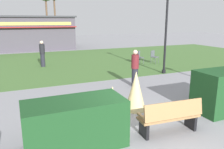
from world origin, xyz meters
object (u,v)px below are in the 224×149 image
cafe_chair_west (154,56)px  lamppost_mid (166,24)px  cafe_chair_north (139,56)px  person_strolling (42,54)px  park_bench (170,117)px  food_kiosk (30,33)px  parked_car_west_slot (0,38)px  person_standing (135,68)px

cafe_chair_west → lamppost_mid: bearing=-113.2°
cafe_chair_north → person_strolling: person_strolling is taller
park_bench → person_strolling: person_strolling is taller
lamppost_mid → person_strolling: lamppost_mid is taller
food_kiosk → parked_car_west_slot: bearing=111.1°
food_kiosk → cafe_chair_west: (7.35, -12.01, -1.18)m
cafe_chair_west → food_kiosk: bearing=121.5°
park_bench → cafe_chair_west: bearing=58.6°
parked_car_west_slot → lamppost_mid: bearing=-68.1°
parked_car_west_slot → cafe_chair_north: bearing=-64.8°
cafe_chair_west → cafe_chair_north: same height
person_strolling → parked_car_west_slot: (-3.30, 18.65, -0.22)m
lamppost_mid → person_standing: (-2.84, -1.67, -1.91)m
person_strolling → person_standing: same height
lamppost_mid → cafe_chair_north: 3.81m
food_kiosk → person_strolling: size_ratio=5.21×
food_kiosk → lamppost_mid: bearing=-67.6°
person_standing → cafe_chair_north: bearing=-120.1°
cafe_chair_west → cafe_chair_north: 1.12m
cafe_chair_west → person_standing: bearing=-131.9°
person_strolling → lamppost_mid: bearing=-165.8°
food_kiosk → person_strolling: (0.01, -10.14, -0.85)m
person_standing → park_bench: bearing=74.9°
park_bench → person_standing: (1.31, 4.26, 0.38)m
park_bench → food_kiosk: (-1.98, 20.79, 1.23)m
park_bench → person_strolling: 10.84m
cafe_chair_north → cafe_chair_west: bearing=-11.0°
lamppost_mid → person_standing: size_ratio=2.62×
park_bench → cafe_chair_west: (5.37, 8.78, 0.05)m
lamppost_mid → person_standing: lamppost_mid is taller
lamppost_mid → parked_car_west_slot: bearing=111.9°
cafe_chair_north → person_strolling: (-6.24, 1.66, 0.33)m
cafe_chair_west → person_standing: 6.09m
cafe_chair_west → person_strolling: bearing=165.7°
park_bench → cafe_chair_north: 9.96m
person_strolling → cafe_chair_north: bearing=-143.0°
lamppost_mid → cafe_chair_west: bearing=66.8°
park_bench → parked_car_west_slot: 29.78m
food_kiosk → cafe_chair_west: bearing=-58.5°
person_standing → lamppost_mid: bearing=-147.7°
food_kiosk → person_strolling: bearing=-89.9°
lamppost_mid → food_kiosk: (-6.13, 14.87, -1.07)m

